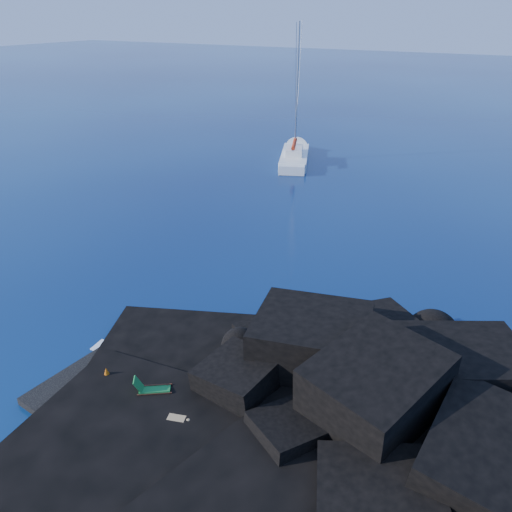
{
  "coord_description": "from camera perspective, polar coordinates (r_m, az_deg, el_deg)",
  "views": [
    {
      "loc": [
        16.68,
        -11.33,
        15.17
      ],
      "look_at": [
        3.9,
        11.84,
        2.0
      ],
      "focal_mm": 35.0,
      "sensor_mm": 36.0,
      "label": 1
    }
  ],
  "objects": [
    {
      "name": "sunbather",
      "position": [
        21.06,
        -9.07,
        -17.98
      ],
      "size": [
        1.89,
        0.98,
        0.26
      ],
      "primitive_type": null,
      "rotation": [
        0.0,
        0.0,
        0.29
      ],
      "color": "tan",
      "rests_on": "towel"
    },
    {
      "name": "towel",
      "position": [
        21.17,
        -9.04,
        -18.28
      ],
      "size": [
        2.1,
        1.42,
        0.05
      ],
      "primitive_type": "cube",
      "rotation": [
        0.0,
        0.0,
        0.29
      ],
      "color": "white",
      "rests_on": "beach"
    },
    {
      "name": "sailboat",
      "position": [
        56.15,
        4.4,
        10.71
      ],
      "size": [
        7.61,
        13.61,
        14.17
      ],
      "primitive_type": null,
      "rotation": [
        0.0,
        0.0,
        0.38
      ],
      "color": "white",
      "rests_on": "ground"
    },
    {
      "name": "deck_chair",
      "position": [
        22.19,
        -11.53,
        -14.34
      ],
      "size": [
        1.59,
        1.38,
        1.02
      ],
      "primitive_type": null,
      "rotation": [
        0.0,
        0.0,
        0.6
      ],
      "color": "#186D2F",
      "rests_on": "beach"
    },
    {
      "name": "beach",
      "position": [
        22.77,
        -13.09,
        -16.17
      ],
      "size": [
        9.08,
        6.86,
        0.7
      ],
      "primitive_type": "cube",
      "rotation": [
        0.0,
        0.0,
        -0.1
      ],
      "color": "black",
      "rests_on": "ground"
    },
    {
      "name": "surf_foam",
      "position": [
        25.16,
        -5.44,
        -10.75
      ],
      "size": [
        10.0,
        8.0,
        0.06
      ],
      "primitive_type": null,
      "color": "white",
      "rests_on": "ground"
    },
    {
      "name": "marker_cone",
      "position": [
        23.64,
        -16.69,
        -12.73
      ],
      "size": [
        0.48,
        0.48,
        0.62
      ],
      "primitive_type": "cone",
      "rotation": [
        0.0,
        0.0,
        0.19
      ],
      "color": "#D35E0B",
      "rests_on": "beach"
    },
    {
      "name": "ground",
      "position": [
        25.23,
        -21.79,
        -12.75
      ],
      "size": [
        400.0,
        400.0,
        0.0
      ],
      "primitive_type": "plane",
      "color": "#030935",
      "rests_on": "ground"
    },
    {
      "name": "headland",
      "position": [
        21.19,
        10.69,
        -19.85
      ],
      "size": [
        24.0,
        24.0,
        3.6
      ],
      "primitive_type": null,
      "color": "black",
      "rests_on": "ground"
    }
  ]
}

